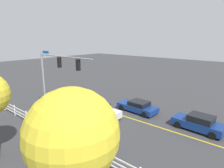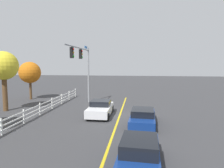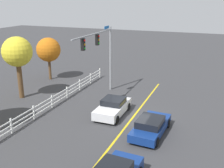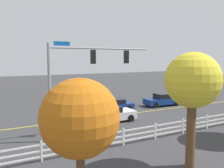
{
  "view_description": "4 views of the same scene",
  "coord_description": "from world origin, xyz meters",
  "views": [
    {
      "loc": [
        -12.95,
        15.37,
        8.06
      ],
      "look_at": [
        -0.17,
        0.24,
        3.32
      ],
      "focal_mm": 30.97,
      "sensor_mm": 36.0,
      "label": 1
    },
    {
      "loc": [
        -17.19,
        -1.61,
        4.75
      ],
      "look_at": [
        0.37,
        0.71,
        2.9
      ],
      "focal_mm": 31.52,
      "sensor_mm": 36.0,
      "label": 2
    },
    {
      "loc": [
        -19.46,
        -5.98,
        9.4
      ],
      "look_at": [
        -0.28,
        1.64,
        2.84
      ],
      "focal_mm": 43.82,
      "sensor_mm": 36.0,
      "label": 3
    },
    {
      "loc": [
        9.87,
        20.18,
        5.65
      ],
      "look_at": [
        -0.4,
        0.85,
        3.26
      ],
      "focal_mm": 38.12,
      "sensor_mm": 36.0,
      "label": 4
    }
  ],
  "objects": [
    {
      "name": "car_1",
      "position": [
        -2.01,
        -2.02,
        0.62
      ],
      "size": [
        4.62,
        2.17,
        1.27
      ],
      "rotation": [
        0.0,
        0.0,
        6.23
      ],
      "color": "navy",
      "rests_on": "ground_plane"
    },
    {
      "name": "ground_plane",
      "position": [
        0.0,
        0.0,
        0.0
      ],
      "size": [
        120.0,
        120.0,
        0.0
      ],
      "primitive_type": "plane",
      "color": "#38383A"
    },
    {
      "name": "tree_2",
      "position": [
        -7.02,
        10.89,
        4.16
      ],
      "size": [
        3.96,
        3.96,
        6.17
      ],
      "color": "brown",
      "rests_on": "ground_plane"
    },
    {
      "name": "white_rail_fence",
      "position": [
        -3.0,
        7.33,
        0.6
      ],
      "size": [
        26.1,
        0.1,
        1.15
      ],
      "color": "white",
      "rests_on": "ground_plane"
    },
    {
      "name": "signal_assembly",
      "position": [
        3.85,
        4.39,
        4.79
      ],
      "size": [
        7.89,
        0.38,
        6.76
      ],
      "color": "gray",
      "rests_on": "ground_plane"
    },
    {
      "name": "lane_center_stripe",
      "position": [
        -4.0,
        0.0,
        0.0
      ],
      "size": [
        28.0,
        0.16,
        0.01
      ],
      "primitive_type": "cube",
      "color": "gold",
      "rests_on": "ground_plane"
    },
    {
      "name": "car_0",
      "position": [
        0.16,
        1.75,
        0.67
      ],
      "size": [
        4.26,
        2.02,
        1.39
      ],
      "rotation": [
        0.0,
        0.0,
        3.15
      ],
      "color": "silver",
      "rests_on": "ground_plane"
    },
    {
      "name": "car_2",
      "position": [
        -8.6,
        -1.73,
        0.7
      ],
      "size": [
        4.42,
        2.08,
        1.46
      ],
      "rotation": [
        0.0,
        0.0,
        6.22
      ],
      "color": "navy",
      "rests_on": "ground_plane"
    }
  ]
}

